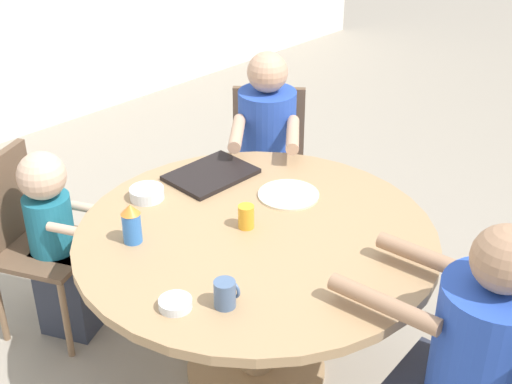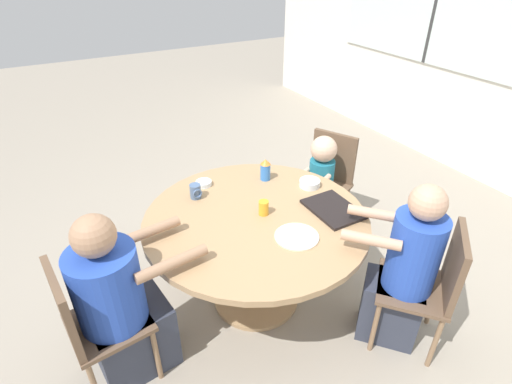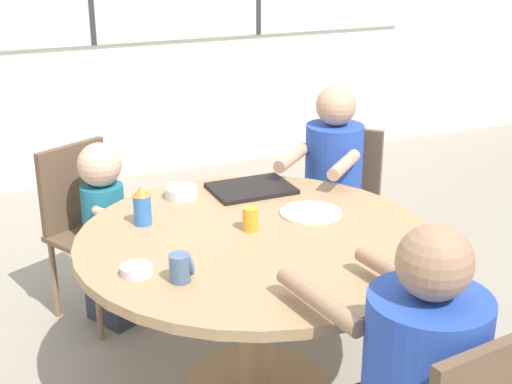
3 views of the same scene
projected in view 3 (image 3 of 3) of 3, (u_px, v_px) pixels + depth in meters
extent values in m
cylinder|color=tan|center=(256.00, 240.00, 2.79)|extent=(1.41, 1.41, 0.04)
cylinder|color=tan|center=(256.00, 319.00, 2.92)|extent=(0.14, 0.14, 0.68)
cube|color=brown|center=(334.00, 216.00, 3.73)|extent=(0.56, 0.56, 0.03)
cube|color=brown|center=(346.00, 165.00, 3.80)|extent=(0.28, 0.31, 0.42)
cylinder|color=#8C6B4C|center=(353.00, 273.00, 3.59)|extent=(0.03, 0.03, 0.41)
cylinder|color=#8C6B4C|center=(291.00, 260.00, 3.73)|extent=(0.03, 0.03, 0.41)
cylinder|color=#8C6B4C|center=(372.00, 247.00, 3.88)|extent=(0.03, 0.03, 0.41)
cylinder|color=#8C6B4C|center=(313.00, 236.00, 4.01)|extent=(0.03, 0.03, 0.41)
cube|color=brown|center=(100.00, 237.00, 3.47)|extent=(0.54, 0.54, 0.03)
cube|color=brown|center=(73.00, 186.00, 3.50)|extent=(0.36, 0.20, 0.42)
cylinder|color=#8C6B4C|center=(152.00, 275.00, 3.57)|extent=(0.03, 0.03, 0.41)
cylinder|color=#8C6B4C|center=(98.00, 301.00, 3.33)|extent=(0.03, 0.03, 0.41)
cylinder|color=#8C6B4C|center=(108.00, 256.00, 3.77)|extent=(0.03, 0.03, 0.41)
cylinder|color=#8C6B4C|center=(55.00, 279.00, 3.53)|extent=(0.03, 0.03, 0.41)
cube|color=#333847|center=(326.00, 259.00, 3.72)|extent=(0.43, 0.43, 0.44)
cylinder|color=#284CB7|center=(333.00, 172.00, 3.60)|extent=(0.29, 0.29, 0.49)
sphere|color=tan|center=(336.00, 105.00, 3.48)|extent=(0.20, 0.20, 0.20)
cylinder|color=tan|center=(344.00, 165.00, 3.30)|extent=(0.28, 0.26, 0.06)
cylinder|color=tan|center=(292.00, 158.00, 3.40)|extent=(0.28, 0.26, 0.06)
cylinder|color=#284CB7|center=(424.00, 367.00, 2.04)|extent=(0.35, 0.35, 0.45)
sphere|color=#A37A5B|center=(435.00, 262.00, 1.92)|extent=(0.21, 0.21, 0.21)
cylinder|color=#A37A5B|center=(319.00, 300.00, 2.17)|extent=(0.11, 0.39, 0.06)
cylinder|color=#A37A5B|center=(399.00, 275.00, 2.32)|extent=(0.11, 0.39, 0.06)
cube|color=#333847|center=(114.00, 280.00, 3.50)|extent=(0.27, 0.30, 0.44)
cylinder|color=#1E7089|center=(103.00, 211.00, 3.40)|extent=(0.20, 0.20, 0.26)
sphere|color=#DBB293|center=(99.00, 165.00, 3.32)|extent=(0.21, 0.21, 0.21)
cylinder|color=#DBB293|center=(142.00, 204.00, 3.34)|extent=(0.14, 0.22, 0.04)
cylinder|color=#DBB293|center=(111.00, 216.00, 3.21)|extent=(0.14, 0.22, 0.04)
cube|color=black|center=(251.00, 188.00, 3.25)|extent=(0.36, 0.27, 0.02)
cylinder|color=slate|center=(180.00, 268.00, 2.41)|extent=(0.07, 0.07, 0.10)
torus|color=slate|center=(190.00, 266.00, 2.42)|extent=(0.01, 0.07, 0.07)
cylinder|color=blue|center=(142.00, 210.00, 2.87)|extent=(0.07, 0.07, 0.12)
cone|color=orange|center=(141.00, 191.00, 2.84)|extent=(0.08, 0.08, 0.04)
cylinder|color=gold|center=(251.00, 219.00, 2.82)|extent=(0.06, 0.06, 0.10)
cylinder|color=silver|center=(137.00, 270.00, 2.47)|extent=(0.11, 0.11, 0.03)
cylinder|color=silver|center=(181.00, 192.00, 3.16)|extent=(0.14, 0.14, 0.05)
cylinder|color=beige|center=(311.00, 213.00, 2.98)|extent=(0.26, 0.26, 0.01)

